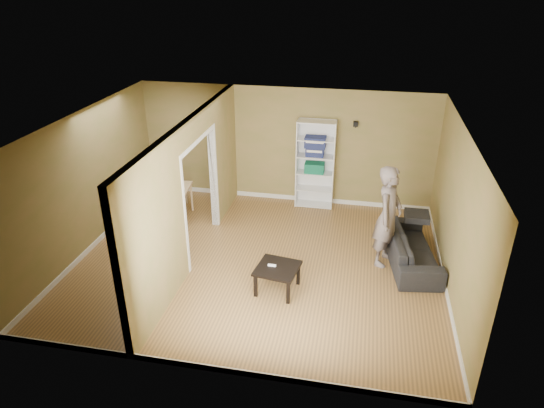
{
  "coord_description": "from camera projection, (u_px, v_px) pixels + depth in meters",
  "views": [
    {
      "loc": [
        1.68,
        -7.33,
        4.84
      ],
      "look_at": [
        0.2,
        0.2,
        1.1
      ],
      "focal_mm": 32.0,
      "sensor_mm": 36.0,
      "label": 1
    }
  ],
  "objects": [
    {
      "name": "paper_box_navy_b",
      "position": [
        315.0,
        151.0,
        10.45
      ],
      "size": [
        0.39,
        0.25,
        0.2
      ],
      "primitive_type": "cube",
      "color": "navy",
      "rests_on": "bookshelf"
    },
    {
      "name": "chair_near",
      "position": [
        154.0,
        208.0,
        9.69
      ],
      "size": [
        0.49,
        0.49,
        1.03
      ],
      "primitive_type": null,
      "rotation": [
        0.0,
        0.0,
        -0.04
      ],
      "color": "tan",
      "rests_on": "ground"
    },
    {
      "name": "person",
      "position": [
        389.0,
        208.0,
        8.41
      ],
      "size": [
        0.96,
        0.85,
        2.18
      ],
      "primitive_type": "imported",
      "rotation": [
        0.0,
        0.0,
        1.22
      ],
      "color": "slate",
      "rests_on": "ground"
    },
    {
      "name": "partition",
      "position": [
        192.0,
        192.0,
        8.52
      ],
      "size": [
        0.22,
        5.5,
        2.6
      ],
      "primitive_type": null,
      "color": "#997A4B",
      "rests_on": "ground"
    },
    {
      "name": "sofa",
      "position": [
        412.0,
        243.0,
        8.73
      ],
      "size": [
        2.08,
        1.13,
        0.75
      ],
      "primitive_type": "imported",
      "rotation": [
        0.0,
        0.0,
        1.72
      ],
      "color": "#272729",
      "rests_on": "ground"
    },
    {
      "name": "bookshelf",
      "position": [
        316.0,
        164.0,
        10.62
      ],
      "size": [
        0.83,
        0.36,
        1.97
      ],
      "color": "white",
      "rests_on": "ground"
    },
    {
      "name": "paper_box_navy_c",
      "position": [
        315.0,
        140.0,
        10.34
      ],
      "size": [
        0.45,
        0.29,
        0.23
      ],
      "primitive_type": "cube",
      "color": "navy",
      "rests_on": "bookshelf"
    },
    {
      "name": "coffee_table",
      "position": [
        277.0,
        271.0,
        7.94
      ],
      "size": [
        0.67,
        0.67,
        0.45
      ],
      "rotation": [
        0.0,
        0.0,
        -0.15
      ],
      "color": "black",
      "rests_on": "ground"
    },
    {
      "name": "wall_speaker",
      "position": [
        356.0,
        124.0,
        10.16
      ],
      "size": [
        0.1,
        0.1,
        0.1
      ],
      "primitive_type": "cube",
      "color": "black",
      "rests_on": "room_shell"
    },
    {
      "name": "room_shell",
      "position": [
        258.0,
        198.0,
        8.31
      ],
      "size": [
        6.5,
        6.5,
        6.5
      ],
      "color": "olive",
      "rests_on": "ground"
    },
    {
      "name": "dining_table",
      "position": [
        164.0,
        190.0,
        10.25
      ],
      "size": [
        1.1,
        0.74,
        0.69
      ],
      "rotation": [
        0.0,
        0.0,
        0.11
      ],
      "color": "tan",
      "rests_on": "ground"
    },
    {
      "name": "chair_far",
      "position": [
        178.0,
        188.0,
        10.78
      ],
      "size": [
        0.45,
        0.45,
        0.88
      ],
      "primitive_type": null,
      "rotation": [
        0.0,
        0.0,
        3.26
      ],
      "color": "tan",
      "rests_on": "ground"
    },
    {
      "name": "game_controller",
      "position": [
        272.0,
        265.0,
        7.94
      ],
      "size": [
        0.14,
        0.04,
        0.03
      ],
      "primitive_type": "cube",
      "color": "white",
      "rests_on": "coffee_table"
    },
    {
      "name": "paper_box_teal",
      "position": [
        314.0,
        168.0,
        10.61
      ],
      "size": [
        0.42,
        0.28,
        0.22
      ],
      "primitive_type": "cube",
      "color": "teal",
      "rests_on": "bookshelf"
    },
    {
      "name": "chair_left",
      "position": [
        130.0,
        196.0,
        10.39
      ],
      "size": [
        0.42,
        0.42,
        0.89
      ],
      "primitive_type": null,
      "rotation": [
        0.0,
        0.0,
        -1.61
      ],
      "color": "tan",
      "rests_on": "ground"
    }
  ]
}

